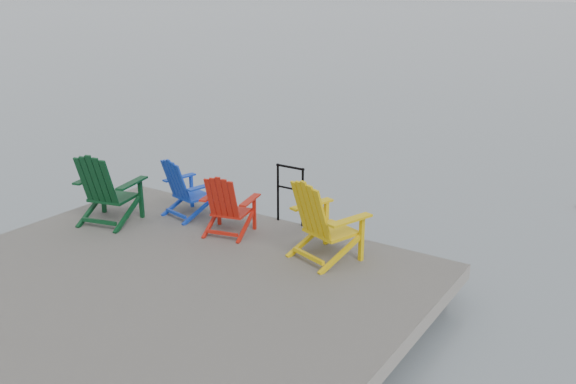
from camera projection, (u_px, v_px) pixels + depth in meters
The scene contains 7 objects.
ground at pixel (166, 316), 7.58m from camera, with size 400.00×400.00×0.00m, color slate.
dock at pixel (164, 291), 7.47m from camera, with size 6.00×5.00×1.40m.
handrail at pixel (290, 189), 9.06m from camera, with size 0.48×0.04×0.90m.
chair_green at pixel (106, 188), 9.06m from camera, with size 1.02×0.96×1.11m.
chair_blue at pixel (186, 187), 9.36m from camera, with size 0.85×0.80×0.93m.
chair_red at pixel (227, 204), 8.67m from camera, with size 0.84×0.79×0.91m.
chair_yellow at pixel (323, 220), 7.83m from camera, with size 1.04×0.99×1.10m.
Camera 1 is at (4.96, -4.75, 3.88)m, focal length 38.00 mm.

